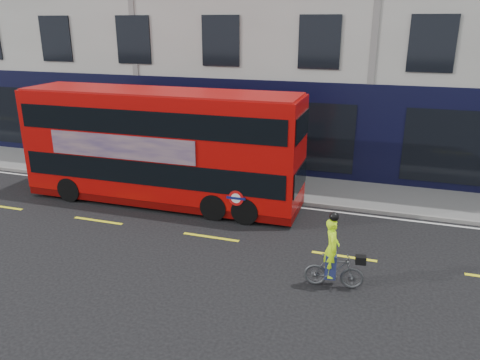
% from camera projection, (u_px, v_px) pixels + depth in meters
% --- Properties ---
extents(ground, '(120.00, 120.00, 0.00)m').
position_uv_depth(ground, '(337.00, 284.00, 11.75)').
color(ground, black).
rests_on(ground, ground).
extents(pavement, '(60.00, 3.00, 0.12)m').
position_uv_depth(pavement, '(359.00, 195.00, 17.58)').
color(pavement, slate).
rests_on(pavement, ground).
extents(kerb, '(60.00, 0.12, 0.13)m').
position_uv_depth(kerb, '(355.00, 209.00, 16.23)').
color(kerb, gray).
rests_on(kerb, ground).
extents(road_edge_line, '(58.00, 0.10, 0.01)m').
position_uv_depth(road_edge_line, '(354.00, 214.00, 15.98)').
color(road_edge_line, silver).
rests_on(road_edge_line, ground).
extents(lane_dashes, '(58.00, 0.12, 0.01)m').
position_uv_depth(lane_dashes, '(344.00, 256.00, 13.10)').
color(lane_dashes, yellow).
rests_on(lane_dashes, ground).
extents(bus, '(10.03, 2.38, 4.03)m').
position_uv_depth(bus, '(162.00, 147.00, 16.47)').
color(bus, '#B20907').
rests_on(bus, ground).
extents(cyclist, '(1.49, 0.59, 1.99)m').
position_uv_depth(cyclist, '(333.00, 262.00, 11.41)').
color(cyclist, '#4C4F51').
rests_on(cyclist, ground).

